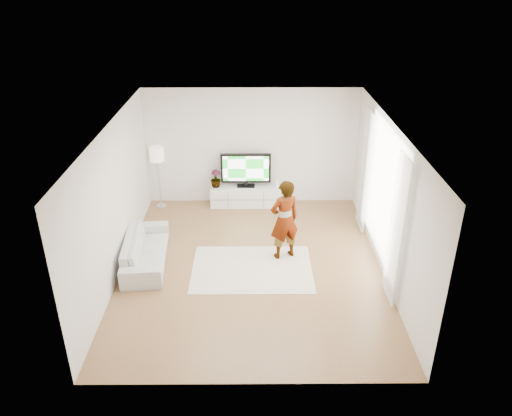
{
  "coord_description": "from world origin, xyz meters",
  "views": [
    {
      "loc": [
        0.03,
        -8.18,
        5.35
      ],
      "look_at": [
        0.08,
        0.4,
        1.08
      ],
      "focal_mm": 35.0,
      "sensor_mm": 36.0,
      "label": 1
    }
  ],
  "objects_px": {
    "media_console": "(246,196)",
    "sofa": "(146,250)",
    "player": "(284,220)",
    "television": "(246,169)",
    "floor_lamp": "(157,157)",
    "rug": "(252,269)"
  },
  "relations": [
    {
      "from": "sofa",
      "to": "floor_lamp",
      "type": "bearing_deg",
      "value": -2.12
    },
    {
      "from": "media_console",
      "to": "rug",
      "type": "relative_size",
      "value": 0.74
    },
    {
      "from": "media_console",
      "to": "player",
      "type": "relative_size",
      "value": 1.03
    },
    {
      "from": "rug",
      "to": "floor_lamp",
      "type": "bearing_deg",
      "value": 128.46
    },
    {
      "from": "media_console",
      "to": "sofa",
      "type": "relative_size",
      "value": 0.87
    },
    {
      "from": "rug",
      "to": "floor_lamp",
      "type": "height_order",
      "value": "floor_lamp"
    },
    {
      "from": "player",
      "to": "sofa",
      "type": "relative_size",
      "value": 0.84
    },
    {
      "from": "television",
      "to": "floor_lamp",
      "type": "height_order",
      "value": "floor_lamp"
    },
    {
      "from": "television",
      "to": "sofa",
      "type": "relative_size",
      "value": 0.61
    },
    {
      "from": "media_console",
      "to": "floor_lamp",
      "type": "bearing_deg",
      "value": -178.19
    },
    {
      "from": "media_console",
      "to": "sofa",
      "type": "height_order",
      "value": "sofa"
    },
    {
      "from": "rug",
      "to": "floor_lamp",
      "type": "relative_size",
      "value": 1.54
    },
    {
      "from": "media_console",
      "to": "player",
      "type": "distance_m",
      "value": 2.58
    },
    {
      "from": "media_console",
      "to": "television",
      "type": "height_order",
      "value": "television"
    },
    {
      "from": "rug",
      "to": "floor_lamp",
      "type": "xyz_separation_m",
      "value": [
        -2.2,
        2.78,
        1.26
      ]
    },
    {
      "from": "television",
      "to": "sofa",
      "type": "bearing_deg",
      "value": -126.53
    },
    {
      "from": "television",
      "to": "rug",
      "type": "relative_size",
      "value": 0.52
    },
    {
      "from": "media_console",
      "to": "player",
      "type": "bearing_deg",
      "value": -71.91
    },
    {
      "from": "player",
      "to": "rug",
      "type": "bearing_deg",
      "value": 12.96
    },
    {
      "from": "rug",
      "to": "sofa",
      "type": "distance_m",
      "value": 2.12
    },
    {
      "from": "floor_lamp",
      "to": "rug",
      "type": "bearing_deg",
      "value": -51.54
    },
    {
      "from": "player",
      "to": "sofa",
      "type": "height_order",
      "value": "player"
    }
  ]
}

